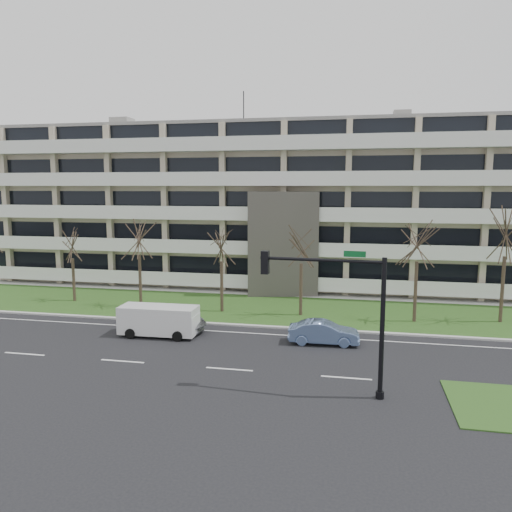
% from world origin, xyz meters
% --- Properties ---
extents(ground, '(160.00, 160.00, 0.00)m').
position_xyz_m(ground, '(0.00, 0.00, 0.00)').
color(ground, black).
rests_on(ground, ground).
extents(grass_verge, '(90.00, 10.00, 0.06)m').
position_xyz_m(grass_verge, '(0.00, 13.00, 0.03)').
color(grass_verge, '#284C19').
rests_on(grass_verge, ground).
extents(curb, '(90.00, 0.35, 0.12)m').
position_xyz_m(curb, '(0.00, 8.00, 0.06)').
color(curb, '#B2B2AD').
rests_on(curb, ground).
extents(sidewalk, '(90.00, 2.00, 0.08)m').
position_xyz_m(sidewalk, '(0.00, 18.50, 0.04)').
color(sidewalk, '#B2B2AD').
rests_on(sidewalk, ground).
extents(lane_edge_line, '(90.00, 0.12, 0.01)m').
position_xyz_m(lane_edge_line, '(0.00, 6.50, 0.01)').
color(lane_edge_line, white).
rests_on(lane_edge_line, ground).
extents(apartment_building, '(60.50, 15.10, 18.75)m').
position_xyz_m(apartment_building, '(-0.01, 25.32, 7.61)').
color(apartment_building, '#BFAF94').
rests_on(apartment_building, ground).
extents(silver_pickup, '(6.03, 3.69, 1.56)m').
position_xyz_m(silver_pickup, '(-5.88, 5.89, 0.78)').
color(silver_pickup, '#A1A4A8').
rests_on(silver_pickup, ground).
extents(blue_sedan, '(4.30, 1.65, 1.40)m').
position_xyz_m(blue_sedan, '(4.52, 5.27, 0.70)').
color(blue_sedan, '#728FC6').
rests_on(blue_sedan, ground).
extents(white_van, '(4.97, 2.12, 1.91)m').
position_xyz_m(white_van, '(-5.80, 4.84, 1.15)').
color(white_van, silver).
rests_on(white_van, ground).
extents(traffic_signal, '(5.72, 0.71, 6.63)m').
position_xyz_m(traffic_signal, '(5.65, -2.01, 4.29)').
color(traffic_signal, black).
rests_on(traffic_signal, ground).
extents(tree_1, '(3.20, 3.20, 6.40)m').
position_xyz_m(tree_1, '(-16.44, 12.46, 4.97)').
color(tree_1, '#382B21').
rests_on(tree_1, ground).
extents(tree_2, '(3.73, 3.73, 7.45)m').
position_xyz_m(tree_2, '(-10.22, 11.73, 5.79)').
color(tree_2, '#382B21').
rests_on(tree_2, ground).
extents(tree_3, '(3.46, 3.46, 6.91)m').
position_xyz_m(tree_3, '(-3.55, 11.49, 5.37)').
color(tree_3, '#382B21').
rests_on(tree_3, ground).
extents(tree_4, '(3.47, 3.47, 6.94)m').
position_xyz_m(tree_4, '(2.42, 11.57, 5.39)').
color(tree_4, '#382B21').
rests_on(tree_4, ground).
extents(tree_5, '(3.84, 3.84, 7.68)m').
position_xyz_m(tree_5, '(10.43, 11.40, 5.97)').
color(tree_5, '#382B21').
rests_on(tree_5, ground).
extents(tree_6, '(4.17, 4.17, 8.35)m').
position_xyz_m(tree_6, '(16.30, 12.45, 6.49)').
color(tree_6, '#382B21').
rests_on(tree_6, ground).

